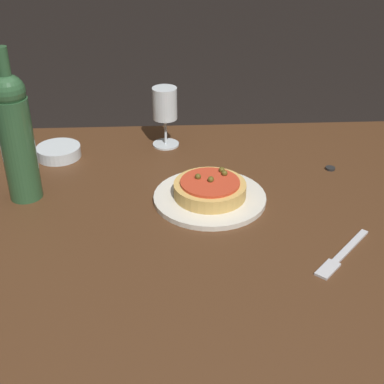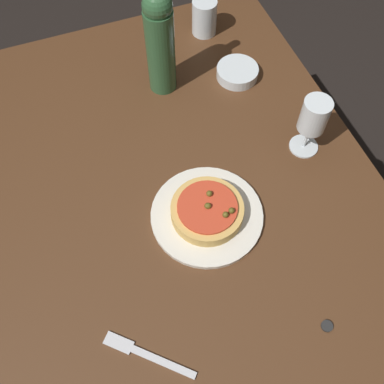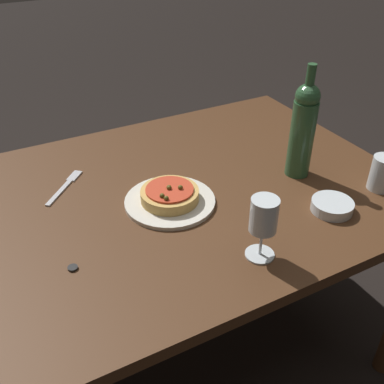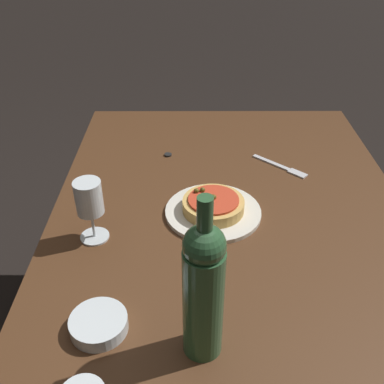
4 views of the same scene
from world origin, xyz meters
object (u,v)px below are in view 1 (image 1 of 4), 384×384
object	(u,v)px
side_bowl	(59,152)
bottle_cap	(330,168)
pizza	(210,188)
wine_bottle	(16,135)
dinner_plate	(210,198)
wine_glass	(165,106)
fork	(341,256)
dining_table	(199,241)

from	to	relation	value
side_bowl	bottle_cap	size ratio (longest dim) A/B	4.80
pizza	bottle_cap	world-z (taller)	pizza
wine_bottle	bottle_cap	size ratio (longest dim) A/B	14.45
dinner_plate	pizza	xyz separation A→B (m)	(0.00, 0.00, 0.02)
wine_glass	side_bowl	size ratio (longest dim) A/B	1.43
side_bowl	fork	world-z (taller)	side_bowl
wine_bottle	bottle_cap	bearing A→B (deg)	7.41
fork	wine_bottle	bearing A→B (deg)	-69.20
pizza	fork	bearing A→B (deg)	-43.84
wine_bottle	bottle_cap	xyz separation A→B (m)	(0.74, 0.10, -0.15)
wine_bottle	fork	xyz separation A→B (m)	(0.66, -0.27, -0.15)
pizza	side_bowl	size ratio (longest dim) A/B	1.43
pizza	wine_bottle	distance (m)	0.44
dining_table	pizza	xyz separation A→B (m)	(0.03, 0.05, 0.11)
bottle_cap	pizza	bearing A→B (deg)	-157.09
dining_table	dinner_plate	distance (m)	0.10
dining_table	bottle_cap	xyz separation A→B (m)	(0.34, 0.18, 0.08)
dining_table	wine_bottle	distance (m)	0.47
dinner_plate	pizza	bearing A→B (deg)	65.32
bottle_cap	wine_bottle	bearing A→B (deg)	-172.59
dining_table	pizza	bearing A→B (deg)	61.44
wine_bottle	fork	bearing A→B (deg)	-21.96
dining_table	wine_bottle	size ratio (longest dim) A/B	4.01
pizza	wine_glass	distance (m)	0.33
dining_table	pizza	distance (m)	0.12
pizza	dining_table	bearing A→B (deg)	-118.56
fork	bottle_cap	bearing A→B (deg)	-149.71
wine_glass	pizza	bearing A→B (deg)	-71.99
dining_table	wine_glass	size ratio (longest dim) A/B	8.46
wine_glass	fork	xyz separation A→B (m)	(0.33, -0.53, -0.11)
dining_table	pizza	world-z (taller)	pizza
dinner_plate	side_bowl	xyz separation A→B (m)	(-0.38, 0.24, 0.01)
fork	pizza	bearing A→B (deg)	-91.08
dinner_plate	side_bowl	distance (m)	0.45
fork	bottle_cap	size ratio (longest dim) A/B	6.48
dining_table	wine_bottle	world-z (taller)	wine_bottle
fork	dining_table	bearing A→B (deg)	-81.49
dining_table	side_bowl	world-z (taller)	side_bowl
fork	side_bowl	bearing A→B (deg)	-84.45
pizza	bottle_cap	bearing A→B (deg)	22.91
pizza	side_bowl	world-z (taller)	pizza
dinner_plate	wine_glass	xyz separation A→B (m)	(-0.10, 0.30, 0.11)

